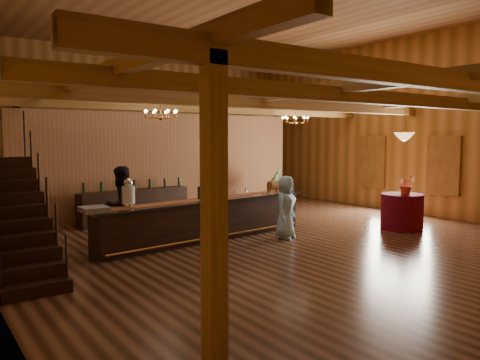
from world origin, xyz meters
TOP-DOWN VIEW (x-y plane):
  - floor at (0.00, 0.00)m, footprint 14.00×14.00m
  - ceiling at (0.00, 0.00)m, footprint 14.00×14.00m
  - wall_back at (0.00, 7.00)m, footprint 12.00×0.10m
  - wall_right at (6.00, 0.00)m, footprint 0.10×14.00m
  - beam_grid at (0.00, 0.51)m, footprint 11.90×13.90m
  - support_posts at (0.00, -0.50)m, footprint 9.20×10.20m
  - partition_wall at (-0.50, 3.50)m, footprint 9.00×0.18m
  - window_right_front at (5.95, -1.60)m, footprint 0.12×1.05m
  - window_right_back at (5.95, 1.00)m, footprint 0.12×1.05m
  - staircase at (-5.45, -0.74)m, footprint 1.00×2.80m
  - backroom_boxes at (-0.29, 5.50)m, footprint 4.10×0.60m
  - tasting_bar at (-1.36, -0.18)m, footprint 5.74×1.25m
  - beverage_dispenser at (-3.30, -0.31)m, footprint 0.26×0.26m
  - glass_rack_tray at (-4.06, -0.48)m, footprint 0.50×0.50m
  - raffle_drum at (0.75, -0.02)m, footprint 0.34×0.24m
  - bar_bottle_0 at (-1.50, -0.08)m, footprint 0.07×0.07m
  - bar_bottle_1 at (-1.32, -0.06)m, footprint 0.07×0.07m
  - bar_bottle_2 at (-1.23, -0.05)m, footprint 0.07×0.07m
  - bar_bottle_3 at (-1.11, -0.04)m, footprint 0.07×0.07m
  - backbar_shelf at (-1.79, 3.01)m, footprint 3.25×0.81m
  - round_table at (3.43, -2.01)m, footprint 1.07×1.07m
  - chandelier_left at (-1.93, 0.97)m, footprint 0.80×0.80m
  - chandelier_right at (2.83, 1.46)m, footprint 0.80×0.80m
  - pendant_lamp at (3.43, -2.01)m, footprint 0.52×0.52m
  - bartender at (-0.90, 0.47)m, footprint 0.74×0.62m
  - staff_second at (-3.16, 0.48)m, footprint 1.04×0.93m
  - guest at (0.27, -1.08)m, footprint 0.86×0.75m
  - floor_plant at (2.68, 2.40)m, footprint 0.78×0.64m
  - table_flowers at (3.37, -2.15)m, footprint 0.52×0.47m
  - table_vase at (3.57, -1.94)m, footprint 0.18×0.18m

SIDE VIEW (x-z plane):
  - floor at x=0.00m, z-range 0.00..0.00m
  - backbar_shelf at x=-1.79m, z-range 0.00..0.91m
  - round_table at x=3.43m, z-range 0.00..0.92m
  - tasting_bar at x=-1.36m, z-range 0.00..0.96m
  - backroom_boxes at x=-0.29m, z-range -0.02..1.08m
  - floor_plant at x=2.68m, z-range 0.00..1.38m
  - guest at x=0.27m, z-range 0.00..1.48m
  - bartender at x=-0.90m, z-range 0.00..1.72m
  - staff_second at x=-3.16m, z-range 0.00..1.75m
  - staircase at x=-5.45m, z-range 0.00..2.00m
  - glass_rack_tray at x=-4.06m, z-range 0.95..1.05m
  - table_vase at x=3.57m, z-range 0.92..1.20m
  - bar_bottle_0 at x=-1.50m, z-range 0.95..1.25m
  - bar_bottle_1 at x=-1.32m, z-range 0.95..1.25m
  - bar_bottle_2 at x=-1.23m, z-range 0.95..1.25m
  - bar_bottle_3 at x=-1.11m, z-range 0.95..1.25m
  - raffle_drum at x=0.75m, z-range 0.98..1.28m
  - table_flowers at x=3.37m, z-range 0.92..1.42m
  - beverage_dispenser at x=-3.30m, z-range 0.94..1.54m
  - window_right_front at x=5.95m, z-range 0.67..2.42m
  - window_right_back at x=5.95m, z-range 0.67..2.42m
  - partition_wall at x=-0.50m, z-range 0.00..3.10m
  - support_posts at x=0.00m, z-range 0.00..3.20m
  - pendant_lamp at x=3.43m, z-range 1.95..2.85m
  - wall_back at x=0.00m, z-range 0.00..5.50m
  - wall_right at x=6.00m, z-range 0.00..5.50m
  - chandelier_right at x=2.83m, z-range 2.71..3.14m
  - chandelier_left at x=-1.93m, z-range 2.73..3.15m
  - beam_grid at x=0.00m, z-range 3.05..3.44m
  - ceiling at x=0.00m, z-range 5.50..5.50m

